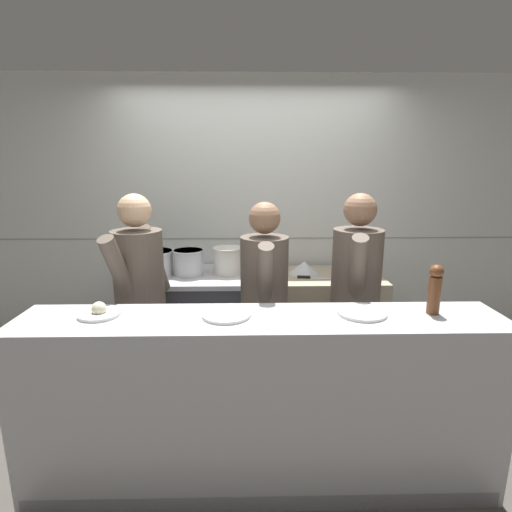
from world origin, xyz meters
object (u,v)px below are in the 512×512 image
Objects in this scene: oven_range at (193,323)px; plated_dish_main at (99,312)px; plated_dish_dessert at (362,312)px; chef_line at (355,300)px; chefs_knife at (313,278)px; plated_dish_appetiser at (226,314)px; sauce_pot at (189,262)px; braising_pot at (228,260)px; mixing_bowl_steel at (304,267)px; chef_sous at (264,305)px; chef_head_cook at (141,301)px; pepper_mill at (435,288)px; stock_pot at (154,262)px.

plated_dish_main reaches higher than oven_range.
plated_dish_dessert is 0.58m from chef_line.
chef_line is (0.19, -0.59, 0.01)m from chefs_knife.
plated_dish_dessert is (0.74, 0.01, 0.00)m from plated_dish_appetiser.
sauce_pot is at bearing -103.76° from oven_range.
chefs_knife is 1.25× the size of plated_dish_appetiser.
braising_pot reaches higher than sauce_pot.
chefs_knife is 1.34m from plated_dish_appetiser.
chefs_knife is at bearing 121.90° from chef_line.
mixing_bowl_steel is at bearing 65.29° from plated_dish_appetiser.
chefs_knife is 0.73m from chef_sous.
chef_head_cook is at bearing -155.13° from chefs_knife.
chef_head_cook and chef_line have the same top height.
chef_head_cook is at bearing 137.51° from plated_dish_appetiser.
pepper_mill reaches higher than oven_range.
stock_pot is 0.20× the size of chef_line.
plated_dish_dessert is at bearing -48.54° from oven_range.
plated_dish_appetiser is at bearing -72.91° from sauce_pot.
chef_head_cook is at bearing -85.06° from stock_pot.
chef_head_cook reaches higher than chef_sous.
plated_dish_dessert is (1.12, -1.23, 0.02)m from sauce_pot.
chef_head_cook is 1.00× the size of chef_line.
braising_pot is at bearing -175.98° from mixing_bowl_steel.
plated_dish_main reaches higher than mixing_bowl_steel.
plated_dish_appetiser reaches higher than oven_range.
oven_range is at bearing 76.24° from sauce_pot.
braising_pot is at bearing 5.84° from sauce_pot.
chef_line is (-0.28, 0.56, -0.26)m from pepper_mill.
plated_dish_appetiser is at bearing -61.68° from stock_pot.
chef_head_cook is (-1.36, 0.55, -0.12)m from plated_dish_dessert.
plated_dish_appetiser is (0.38, -1.24, 0.02)m from sauce_pot.
plated_dish_dessert is at bearing -57.70° from braising_pot.
plated_dish_dessert reaches higher than chefs_knife.
braising_pot is at bearing 63.07° from plated_dish_main.
pepper_mill is at bearing -67.68° from chefs_knife.
plated_dish_appetiser is at bearing -132.60° from chef_line.
braising_pot is 0.91m from chef_head_cook.
pepper_mill reaches higher than chefs_knife.
chef_head_cook reaches higher than oven_range.
chef_sous is at bearing -126.44° from chefs_knife.
plated_dish_main is 0.14× the size of chef_head_cook.
oven_range is 1.14m from chefs_knife.
braising_pot is at bearing 122.30° from plated_dish_dessert.
pepper_mill is at bearing -49.85° from chef_line.
oven_range is 1.78m from plated_dish_dessert.
sauce_pot is 0.16× the size of chef_head_cook.
plated_dish_dessert is (0.13, -1.31, 0.09)m from mixing_bowl_steel.
oven_range is 3.17× the size of chefs_knife.
pepper_mill is (0.47, -1.14, 0.27)m from chefs_knife.
braising_pot is 0.97× the size of mixing_bowl_steel.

